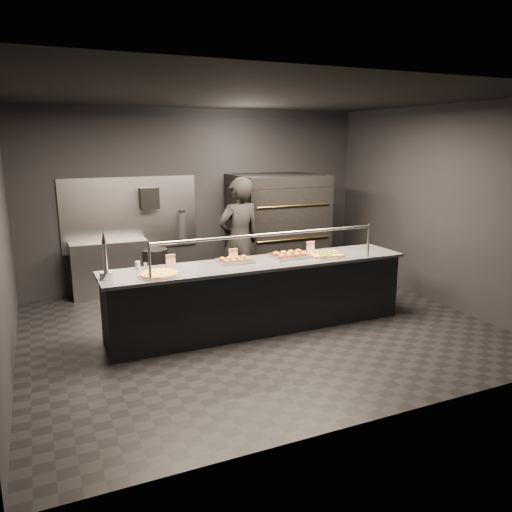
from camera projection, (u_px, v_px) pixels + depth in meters
name	position (u px, v px, depth m)	size (l,w,h in m)	color
room	(256.00, 218.00, 6.44)	(6.04, 6.00, 3.00)	black
service_counter	(259.00, 295.00, 6.63)	(4.10, 0.78, 1.37)	black
pizza_oven	(277.00, 229.00, 8.69)	(1.50, 1.23, 1.91)	black
prep_shelf	(110.00, 269.00, 8.07)	(1.20, 0.35, 0.90)	#99999E
towel_dispenser	(149.00, 198.00, 8.16)	(0.30, 0.20, 0.35)	black
fire_extinguisher	(183.00, 226.00, 8.50)	(0.14, 0.14, 0.51)	#B2B2B7
beer_tap	(105.00, 265.00, 5.70)	(0.15, 0.21, 0.57)	silver
round_pizza	(159.00, 274.00, 5.89)	(0.51, 0.51, 0.03)	silver
slider_tray_a	(235.00, 260.00, 6.52)	(0.44, 0.33, 0.07)	silver
slider_tray_b	(290.00, 255.00, 6.81)	(0.55, 0.44, 0.08)	silver
square_pizza	(325.00, 254.00, 6.90)	(0.53, 0.53, 0.05)	silver
condiment_jar	(140.00, 265.00, 6.17)	(0.15, 0.06, 0.10)	silver
tent_cards	(241.00, 253.00, 6.71)	(2.16, 0.04, 0.15)	white
trash_bin	(155.00, 271.00, 8.27)	(0.44, 0.44, 0.73)	black
worker	(239.00, 241.00, 7.61)	(0.71, 0.47, 1.95)	black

